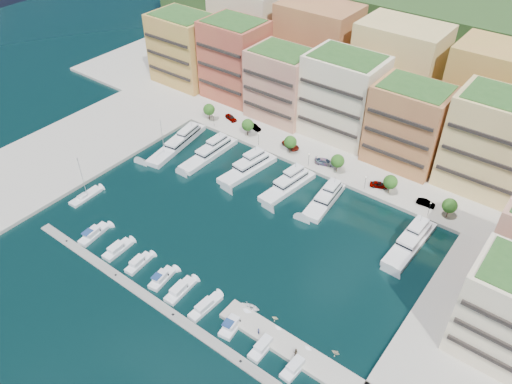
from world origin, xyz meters
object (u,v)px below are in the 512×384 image
Objects in this scene: tree_4 at (390,182)px; tender_0 at (250,308)px; tree_2 at (290,142)px; person_1 at (296,352)px; lamppost_3 at (365,181)px; yacht_6 at (411,241)px; car_1 at (255,127)px; tree_1 at (248,125)px; tree_5 at (450,206)px; lamppost_1 at (259,137)px; cruiser_8 at (264,345)px; yacht_2 at (249,167)px; tender_3 at (336,352)px; cruiser_5 at (180,290)px; car_5 at (426,203)px; lamppost_4 at (430,207)px; sailboat_0 at (86,197)px; cruiser_2 at (118,250)px; cruiser_7 at (233,325)px; lamppost_2 at (309,157)px; tree_3 at (338,161)px; cruiser_6 at (205,307)px; tree_0 at (209,110)px; yacht_3 at (289,184)px; lamppost_0 at (214,119)px; cruiser_4 at (162,278)px; cruiser_1 at (94,234)px; car_0 at (231,118)px; car_2 at (291,145)px; yacht_1 at (211,152)px; car_4 at (379,185)px; cruiser_9 at (296,366)px; car_3 at (325,162)px; person_0 at (259,331)px; tender_1 at (275,318)px; yacht_0 at (179,142)px; cruiser_3 at (139,263)px; yacht_4 at (325,199)px; sailboat_2 at (164,156)px.

tender_0 is (-6.27, -52.50, -4.31)m from tree_4.
tree_2 is 2.98× the size of person_1.
yacht_6 is at bearing -31.43° from lamppost_3.
person_1 is (56.30, -60.61, 0.19)m from car_1.
tree_1 is 1.00× the size of tree_5.
lamppost_1 is 70.89m from cruiser_8.
tender_3 is at bearing -36.61° from yacht_2.
cruiser_5 is 1.71× the size of car_5.
lamppost_4 is at bearing -153.98° from car_5.
yacht_6 is at bearing 25.29° from sailboat_0.
sailboat_0 is (-22.52, 8.11, -0.24)m from cruiser_2.
yacht_2 is 62.84m from tender_3.
lamppost_3 is 0.57× the size of cruiser_7.
lamppost_2 is at bearing 114.66° from cruiser_8.
tree_3 is at bearing 180.00° from tree_4.
cruiser_6 is at bearing -72.64° from tree_2.
yacht_3 is (40.73, -13.13, -3.53)m from tree_0.
lamppost_0 is 64.99m from cruiser_4.
yacht_6 is 15.09m from car_5.
car_5 is at bearing -123.11° from person_1.
cruiser_1 is 1.78× the size of car_0.
tree_0 is 0.29× the size of yacht_3.
tree_2 is at bearing 72.34° from cruiser_1.
lamppost_2 is 17.27m from yacht_2.
lamppost_2 is 10.78m from car_2.
tree_5 reaches higher than lamppost_0.
tree_2 reaches higher than yacht_1.
car_4 is (28.72, 0.85, -2.92)m from tree_2.
lamppost_1 is 12.50m from yacht_2.
cruiser_9 is at bearing 0.05° from cruiser_7.
cruiser_6 is (12.98, 0.00, -0.02)m from cruiser_4.
lamppost_3 reaches higher than car_3.
person_0 is at bearing -90.72° from tree_4.
car_0 is at bearing 99.28° from car_1.
car_2 is (-10.17, 15.64, 0.62)m from yacht_3.
tender_1 is at bearing 14.41° from cruiser_4.
cruiser_4 is at bearing -49.88° from yacht_0.
yacht_6 is at bearing -47.34° from tree_4.
cruiser_3 is 0.96× the size of cruiser_9.
tree_5 reaches higher than tender_1.
tree_0 is at bearing 180.00° from tree_3.
cruiser_7 is 1.53× the size of car_4.
lamppost_4 is 26.32m from yacht_4.
car_1 is (-57.56, 62.27, 1.22)m from cruiser_9.
tree_4 is at bearing 49.01° from cruiser_1.
car_0 is (3.17, 27.82, 1.51)m from sailboat_2.
sailboat_0 is 63.67m from tender_1.
car_2 is 67.78m from person_0.
cruiser_8 is 59.87m from car_5.
tree_4 is 65.96m from sailboat_2.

